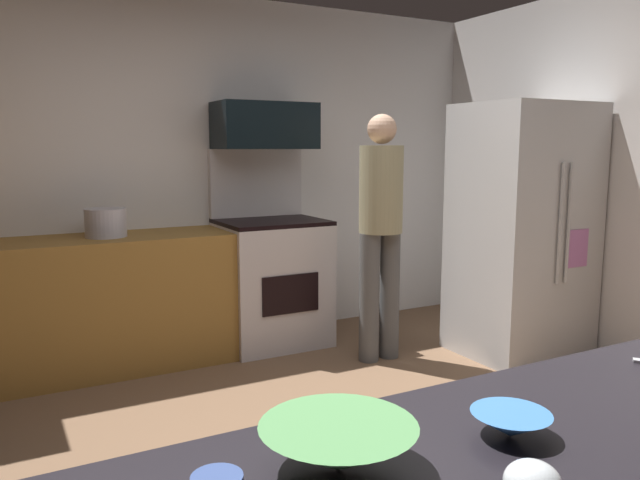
% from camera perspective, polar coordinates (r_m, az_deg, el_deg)
% --- Properties ---
extents(ground_plane, '(5.20, 4.80, 0.02)m').
position_cam_1_polar(ground_plane, '(3.01, 2.13, -21.26)').
color(ground_plane, brown).
extents(wall_back, '(5.20, 0.12, 2.60)m').
position_cam_1_polar(wall_back, '(4.78, -12.17, 6.11)').
color(wall_back, silver).
rests_on(wall_back, ground).
extents(lower_cabinet_run, '(2.40, 0.60, 0.90)m').
position_cam_1_polar(lower_cabinet_run, '(4.37, -21.93, -5.79)').
color(lower_cabinet_run, olive).
rests_on(lower_cabinet_run, ground).
extents(oven_range, '(0.76, 0.65, 1.47)m').
position_cam_1_polar(oven_range, '(4.71, -4.50, -3.44)').
color(oven_range, beige).
rests_on(oven_range, ground).
extents(microwave, '(0.74, 0.38, 0.34)m').
position_cam_1_polar(microwave, '(4.69, -5.10, 10.45)').
color(microwave, black).
rests_on(microwave, oven_range).
extents(refrigerator, '(0.86, 0.74, 1.79)m').
position_cam_1_polar(refrigerator, '(4.66, 18.13, 0.83)').
color(refrigerator, '#BAB9B9').
rests_on(refrigerator, ground).
extents(person_cook, '(0.31, 0.30, 1.71)m').
position_cam_1_polar(person_cook, '(4.27, 5.61, 1.45)').
color(person_cook, '#4F4F4F').
rests_on(person_cook, ground).
extents(mixing_bowl_large, '(0.29, 0.29, 0.09)m').
position_cam_1_polar(mixing_bowl_large, '(1.18, 1.70, -18.62)').
color(mixing_bowl_large, '#579555').
rests_on(mixing_bowl_large, counter_island).
extents(mixing_bowl_small, '(0.16, 0.16, 0.05)m').
position_cam_1_polar(mixing_bowl_small, '(1.36, 17.18, -15.96)').
color(mixing_bowl_small, '#3B76BB').
rests_on(mixing_bowl_small, counter_island).
extents(stock_pot, '(0.27, 0.27, 0.19)m').
position_cam_1_polar(stock_pot, '(4.31, -19.18, 1.52)').
color(stock_pot, '#B5B2BD').
rests_on(stock_pot, lower_cabinet_run).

